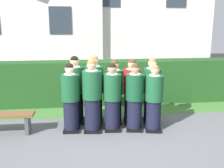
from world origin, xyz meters
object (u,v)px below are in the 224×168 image
student_front_row_1 (92,97)px  student_front_row_2 (112,99)px  student_in_red_blazer (132,93)px  wooden_bench (2,119)px  student_rear_row_0 (75,91)px  student_front_row_0 (71,99)px  student_rear_row_4 (152,92)px  student_rear_row_1 (95,91)px  student_rear_row_2 (114,93)px  student_front_row_4 (154,100)px  student_front_row_3 (135,99)px

student_front_row_1 → student_front_row_2: 0.46m
student_in_red_blazer → wooden_bench: (-3.02, -0.39, -0.42)m
student_front_row_1 → student_rear_row_0: size_ratio=1.00×
student_front_row_0 → student_front_row_2: student_front_row_0 is taller
wooden_bench → student_in_red_blazer: bearing=7.4°
student_front_row_1 → student_rear_row_4: size_ratio=1.03×
student_front_row_0 → student_in_red_blazer: (1.49, 0.36, 0.01)m
student_front_row_2 → student_rear_row_1: (-0.38, 0.48, 0.06)m
student_rear_row_2 → wooden_bench: 2.66m
student_front_row_2 → student_front_row_4: student_front_row_2 is taller
student_front_row_0 → student_rear_row_1: size_ratio=0.93×
student_rear_row_4 → wooden_bench: student_rear_row_4 is taller
student_front_row_3 → wooden_bench: student_front_row_3 is taller
student_in_red_blazer → student_rear_row_4: size_ratio=0.99×
student_front_row_0 → student_front_row_4: bearing=-6.0°
student_front_row_0 → student_front_row_1: student_front_row_1 is taller
student_rear_row_1 → wooden_bench: bearing=-167.7°
student_front_row_3 → student_front_row_2: bearing=174.5°
student_front_row_3 → student_rear_row_1: bearing=149.3°
student_rear_row_0 → student_front_row_1: bearing=-55.0°
student_rear_row_2 → student_rear_row_4: 0.93m
student_rear_row_0 → student_in_red_blazer: size_ratio=1.04×
student_front_row_0 → student_rear_row_1: student_rear_row_1 is taller
student_rear_row_0 → wooden_bench: bearing=-162.0°
student_rear_row_2 → wooden_bench: (-2.59, -0.44, -0.41)m
student_rear_row_1 → student_in_red_blazer: 0.92m
student_rear_row_0 → student_rear_row_4: size_ratio=1.03×
student_front_row_3 → student_rear_row_4: size_ratio=0.96×
student_front_row_2 → student_front_row_3: 0.52m
student_rear_row_1 → student_rear_row_4: bearing=-4.8°
student_front_row_0 → student_in_red_blazer: bearing=13.8°
student_front_row_4 → student_rear_row_0: 1.93m
wooden_bench → student_front_row_2: bearing=-0.6°
student_front_row_2 → student_rear_row_1: student_rear_row_1 is taller
student_front_row_1 → wooden_bench: (-2.02, 0.03, -0.45)m
student_front_row_1 → student_in_red_blazer: bearing=22.7°
student_in_red_blazer → student_rear_row_4: bearing=-6.0°
student_front_row_0 → student_rear_row_2: 1.14m
student_front_row_1 → student_front_row_0: bearing=174.1°
student_in_red_blazer → wooden_bench: 3.07m
student_front_row_0 → student_rear_row_4: (1.98, 0.31, 0.02)m
student_front_row_0 → student_rear_row_0: 0.52m
student_front_row_1 → student_rear_row_1: 0.49m
student_front_row_4 → student_rear_row_2: student_rear_row_2 is taller
student_front_row_3 → student_rear_row_0: (-1.36, 0.61, 0.05)m
student_front_row_0 → student_front_row_3: student_front_row_0 is taller
student_front_row_4 → student_rear_row_0: (-1.80, 0.71, 0.07)m
student_rear_row_4 → student_rear_row_2: bearing=174.0°
student_rear_row_4 → wooden_bench: 3.56m
student_front_row_2 → wooden_bench: size_ratio=1.13×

